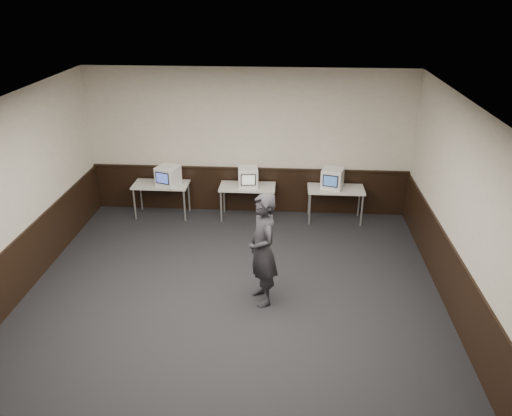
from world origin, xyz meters
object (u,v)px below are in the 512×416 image
at_px(emac_right, 332,178).
at_px(desk_center, 247,189).
at_px(emac_left, 168,176).
at_px(emac_center, 248,177).
at_px(desk_left, 161,187).
at_px(person, 263,250).
at_px(desk_right, 336,191).

bearing_deg(emac_right, desk_center, -163.92).
xyz_separation_m(emac_left, emac_center, (1.73, 0.05, -0.00)).
relative_size(desk_left, person, 0.64).
xyz_separation_m(desk_right, emac_center, (-1.89, -0.00, 0.28)).
relative_size(emac_left, emac_center, 1.15).
xyz_separation_m(desk_center, desk_right, (1.90, 0.00, 0.00)).
relative_size(desk_left, desk_center, 1.00).
xyz_separation_m(emac_left, emac_right, (3.53, 0.08, 0.00)).
relative_size(emac_left, emac_right, 1.03).
bearing_deg(desk_right, emac_right, 161.72).
height_order(desk_left, desk_right, same).
distance_m(emac_left, person, 3.79).
distance_m(desk_left, desk_center, 1.90).
bearing_deg(desk_left, desk_right, 0.00).
bearing_deg(person, desk_left, -164.44).
relative_size(desk_right, emac_left, 2.12).
xyz_separation_m(emac_right, person, (-1.31, -3.15, -0.02)).
xyz_separation_m(desk_center, emac_center, (0.01, -0.00, 0.28)).
bearing_deg(emac_right, person, -97.37).
height_order(desk_center, person, person).
xyz_separation_m(emac_left, person, (2.22, -3.07, -0.02)).
height_order(emac_center, person, person).
xyz_separation_m(desk_left, emac_center, (1.91, -0.00, 0.28)).
distance_m(emac_right, person, 3.41).
distance_m(desk_center, emac_center, 0.28).
bearing_deg(desk_left, emac_right, 0.45).
relative_size(desk_right, emac_center, 2.44).
height_order(desk_right, emac_left, emac_left).
xyz_separation_m(desk_center, emac_left, (-1.71, -0.05, 0.29)).
bearing_deg(emac_left, desk_right, 19.69).
relative_size(emac_center, emac_right, 0.90).
height_order(desk_left, emac_center, emac_center).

